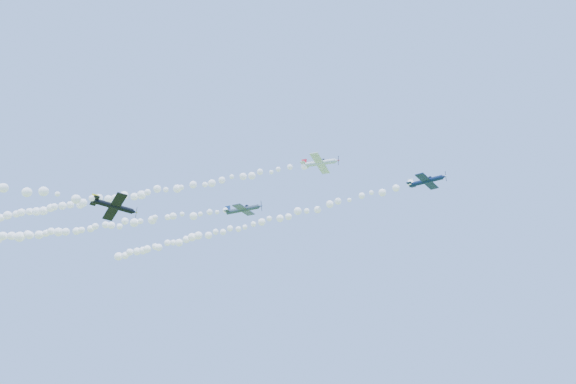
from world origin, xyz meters
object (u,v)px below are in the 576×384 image
Objects in this scene: plane_white at (320,163)px; plane_navy at (427,181)px; plane_grey at (244,209)px; plane_black at (114,206)px.

plane_navy is at bearing -1.61° from plane_white.
plane_grey is 1.08× the size of plane_black.
plane_black is at bearing -118.52° from plane_grey.
plane_navy is at bearing -3.00° from plane_grey.
plane_navy is at bearing -26.24° from plane_black.
plane_navy is 0.90× the size of plane_grey.
plane_navy is 52.01m from plane_black.
plane_white is 1.09× the size of plane_black.
plane_white reaches higher than plane_grey.
plane_white is 1.00× the size of plane_grey.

